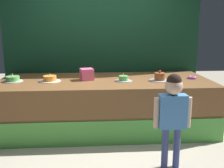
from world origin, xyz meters
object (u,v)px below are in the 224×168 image
(pink_box, at_px, (87,74))
(cake_far_right, at_px, (160,77))
(donut, at_px, (192,77))
(cake_far_left, at_px, (13,79))
(cake_center_right, at_px, (123,79))
(child_figure, at_px, (173,108))
(cake_center_left, at_px, (50,79))

(pink_box, xyz_separation_m, cake_far_right, (1.13, -0.16, -0.04))
(donut, distance_m, cake_far_right, 0.58)
(cake_far_left, relative_size, cake_center_right, 1.12)
(pink_box, height_order, cake_far_right, pink_box)
(pink_box, height_order, cake_far_left, pink_box)
(child_figure, bearing_deg, cake_center_right, 109.15)
(donut, height_order, cake_center_right, cake_center_right)
(donut, height_order, cake_far_left, cake_far_left)
(pink_box, xyz_separation_m, cake_center_left, (-0.56, -0.09, -0.05))
(donut, xyz_separation_m, cake_far_right, (-0.56, -0.13, 0.03))
(cake_far_right, bearing_deg, cake_center_right, 179.15)
(child_figure, distance_m, cake_far_left, 2.48)
(child_figure, relative_size, cake_center_left, 3.42)
(cake_far_left, distance_m, cake_center_right, 1.69)
(pink_box, relative_size, donut, 1.43)
(donut, relative_size, cake_far_left, 0.47)
(donut, distance_m, cake_center_left, 2.25)
(donut, bearing_deg, cake_center_right, -174.06)
(cake_center_left, bearing_deg, cake_center_right, -3.03)
(cake_far_left, height_order, cake_center_right, cake_far_left)
(child_figure, distance_m, cake_far_right, 1.21)
(pink_box, relative_size, cake_far_left, 0.67)
(cake_center_left, bearing_deg, pink_box, 8.86)
(pink_box, relative_size, cake_center_left, 0.60)
(pink_box, distance_m, cake_far_left, 1.13)
(donut, bearing_deg, child_figure, -118.25)
(cake_far_left, bearing_deg, child_figure, -31.59)
(pink_box, distance_m, cake_center_left, 0.57)
(cake_far_left, xyz_separation_m, cake_center_left, (0.56, -0.03, 0.00))
(pink_box, xyz_separation_m, cake_center_right, (0.56, -0.15, -0.05))
(donut, xyz_separation_m, cake_far_left, (-2.81, -0.02, 0.02))
(donut, distance_m, cake_center_right, 1.13)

